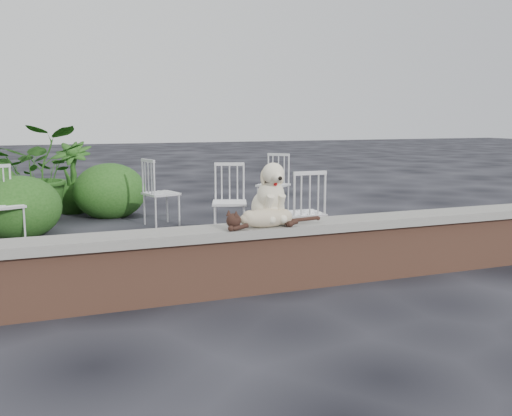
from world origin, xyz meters
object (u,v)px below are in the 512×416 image
object	(u,v)px
potted_plant_b	(72,177)
chair_c	(302,212)
dog	(268,192)
cat	(266,217)
chair_a	(2,205)
chair_b	(229,201)
potted_plant_a	(41,173)
chair_d	(273,184)
chair_e	(161,192)

from	to	relation	value
potted_plant_b	chair_c	bearing A→B (deg)	-61.23
dog	cat	size ratio (longest dim) A/B	0.52
cat	chair_a	distance (m)	3.73
cat	chair_b	world-z (taller)	chair_b
potted_plant_a	chair_a	bearing A→B (deg)	-107.63
dog	chair_b	xyz separation A→B (m)	(0.38, 2.16, -0.39)
chair_c	potted_plant_a	distance (m)	4.24
chair_a	dog	bearing A→B (deg)	-73.30
chair_a	potted_plant_b	world-z (taller)	potted_plant_b
chair_c	potted_plant_a	xyz separation A→B (m)	(-2.63, 3.31, 0.23)
chair_a	chair_b	size ratio (longest dim) A/B	1.00
dog	chair_d	size ratio (longest dim) A/B	0.59
chair_c	potted_plant_b	world-z (taller)	potted_plant_b
chair_b	potted_plant_b	world-z (taller)	potted_plant_b
dog	chair_e	size ratio (longest dim) A/B	0.59
chair_c	potted_plant_b	xyz separation A→B (m)	(-2.15, 3.92, 0.09)
cat	chair_d	distance (m)	4.26
dog	potted_plant_b	size ratio (longest dim) A/B	0.49
dog	potted_plant_a	xyz separation A→B (m)	(-1.77, 4.39, -0.16)
dog	chair_c	bearing A→B (deg)	51.22
chair_a	chair_e	xyz separation A→B (m)	(2.03, 0.47, 0.00)
cat	potted_plant_b	bearing A→B (deg)	103.23
chair_a	chair_b	xyz separation A→B (m)	(2.63, -0.72, 0.00)
chair_c	potted_plant_b	bearing A→B (deg)	-59.35
potted_plant_b	chair_a	bearing A→B (deg)	-114.28
cat	potted_plant_a	distance (m)	4.84
chair_e	potted_plant_a	size ratio (longest dim) A/B	0.67
chair_e	potted_plant_a	distance (m)	1.88
chair_b	potted_plant_b	xyz separation A→B (m)	(-1.67, 2.84, 0.09)
chair_e	chair_c	bearing A→B (deg)	-169.10
dog	cat	xyz separation A→B (m)	(-0.08, -0.15, -0.19)
chair_d	potted_plant_b	xyz separation A→B (m)	(-2.94, 1.26, 0.09)
chair_e	potted_plant_a	bearing A→B (deg)	41.77
chair_d	cat	bearing A→B (deg)	-65.17
cat	chair_c	world-z (taller)	chair_c
chair_c	chair_d	bearing A→B (deg)	-104.56
cat	chair_c	size ratio (longest dim) A/B	1.13
dog	chair_b	size ratio (longest dim) A/B	0.59
chair_b	potted_plant_b	bearing A→B (deg)	139.96
potted_plant_b	chair_b	bearing A→B (deg)	-59.47
chair_a	potted_plant_a	world-z (taller)	potted_plant_a
chair_c	chair_a	size ratio (longest dim) A/B	1.00
cat	chair_e	bearing A→B (deg)	92.26
chair_c	chair_a	world-z (taller)	same
potted_plant_a	chair_b	bearing A→B (deg)	-46.04
cat	potted_plant_a	size ratio (longest dim) A/B	0.76
dog	chair_e	world-z (taller)	dog
dog	potted_plant_b	distance (m)	5.17
dog	chair_a	xyz separation A→B (m)	(-2.25, 2.88, -0.39)
chair_a	chair_b	bearing A→B (deg)	-36.66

